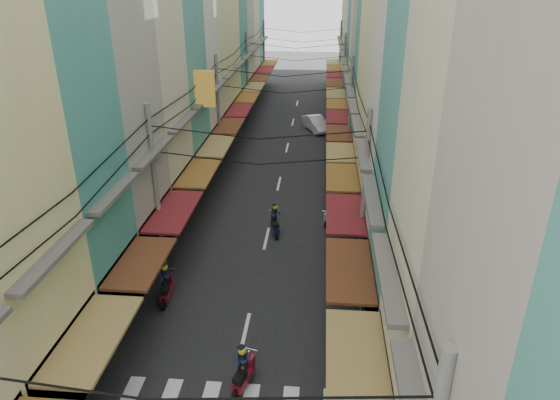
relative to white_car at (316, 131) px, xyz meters
The scene contains 14 objects.
ground 27.43m from the white_car, 94.88° to the right, with size 160.00×160.00×0.00m, color slate.
road 7.70m from the white_car, 107.66° to the right, with size 10.00×80.00×0.02m, color black.
sidewalk_left 11.48m from the white_car, 140.31° to the right, with size 3.00×80.00×0.06m, color gray.
sidewalk_right 8.43m from the white_car, 60.40° to the right, with size 3.00×80.00×0.06m, color gray.
building_row_left 17.80m from the white_car, 133.59° to the right, with size 7.80×67.67×23.70m.
building_row_right 15.44m from the white_car, 62.86° to the right, with size 7.80×68.98×22.59m.
utility_poles 14.17m from the white_car, 100.73° to the right, with size 10.20×66.13×8.20m.
white_car is the anchor object (origin of this frame).
bicycle 28.83m from the white_car, 82.52° to the right, with size 0.56×1.49×1.02m, color black.
moving_scooters 26.29m from the white_car, 96.47° to the right, with size 7.72×14.99×1.93m.
parked_scooters 31.84m from the white_car, 86.99° to the right, with size 12.86×13.11×1.01m.
pedestrians 24.32m from the white_car, 104.95° to the right, with size 11.75×26.05×2.25m.
market_umbrella 29.83m from the white_car, 80.99° to the right, with size 2.39×2.39×2.52m.
traffic_sign 27.73m from the white_car, 84.92° to the right, with size 0.10×0.60×2.72m.
Camera 1 is at (2.82, -18.19, 13.39)m, focal length 32.00 mm.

